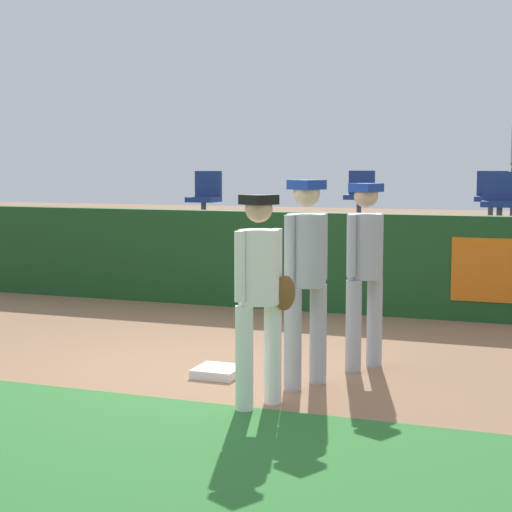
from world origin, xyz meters
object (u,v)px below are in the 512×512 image
object	(u,v)px
seat_front_right	(500,198)
seat_back_center	(360,193)
seat_back_right	(491,194)
seat_front_left	(205,195)
player_fielder_home	(260,286)
first_base	(218,372)
player_runner_visitor	(365,262)
player_coach_visitor	(306,268)

from	to	relation	value
seat_front_right	seat_back_center	bearing A→B (deg)	143.02
seat_back_center	seat_back_right	xyz separation A→B (m)	(2.13, 0.00, 0.00)
seat_back_right	seat_front_left	distance (m)	4.54
seat_front_left	seat_front_right	bearing A→B (deg)	0.01
seat_back_right	seat_front_left	xyz separation A→B (m)	(-4.17, -1.80, -0.00)
player_fielder_home	first_base	bearing A→B (deg)	-109.91
player_runner_visitor	player_coach_visitor	distance (m)	0.87
seat_back_center	seat_front_left	xyz separation A→B (m)	(-2.04, -1.80, -0.00)
seat_back_center	seat_back_right	size ratio (longest dim) A/B	1.00
player_fielder_home	seat_back_right	xyz separation A→B (m)	(1.13, 7.65, 0.49)
first_base	player_runner_visitor	size ratio (longest dim) A/B	0.23
first_base	seat_front_right	xyz separation A→B (m)	(2.08, 5.07, 1.42)
player_coach_visitor	seat_front_left	size ratio (longest dim) A/B	2.13
player_runner_visitor	player_coach_visitor	size ratio (longest dim) A/B	0.98
player_runner_visitor	seat_front_left	world-z (taller)	seat_front_left
first_base	seat_front_left	size ratio (longest dim) A/B	0.48
player_coach_visitor	seat_back_center	bearing A→B (deg)	-144.31
seat_back_right	seat_front_left	world-z (taller)	same
player_fielder_home	player_coach_visitor	world-z (taller)	player_coach_visitor
player_fielder_home	player_coach_visitor	size ratio (longest dim) A/B	0.94
player_fielder_home	seat_front_right	world-z (taller)	seat_front_right
seat_back_right	player_coach_visitor	bearing A→B (deg)	-97.91
seat_front_right	seat_front_left	size ratio (longest dim) A/B	1.00
player_fielder_home	player_runner_visitor	xyz separation A→B (m)	(0.49, 1.51, 0.04)
player_runner_visitor	seat_back_right	world-z (taller)	seat_back_right
first_base	seat_back_right	size ratio (longest dim) A/B	0.48
first_base	seat_back_center	bearing A→B (deg)	92.58
player_runner_visitor	seat_back_right	size ratio (longest dim) A/B	2.08
player_runner_visitor	seat_front_right	size ratio (longest dim) A/B	2.08
player_fielder_home	seat_front_left	bearing A→B (deg)	-124.15
player_runner_visitor	seat_back_center	bearing A→B (deg)	-140.42
first_base	seat_front_left	xyz separation A→B (m)	(-2.35, 5.07, 1.42)
player_fielder_home	player_runner_visitor	size ratio (longest dim) A/B	0.96
first_base	seat_front_right	distance (m)	5.66
player_coach_visitor	seat_back_center	distance (m)	7.05
player_fielder_home	seat_front_left	size ratio (longest dim) A/B	2.01
player_coach_visitor	player_fielder_home	bearing A→B (deg)	13.23
first_base	player_coach_visitor	size ratio (longest dim) A/B	0.22
player_runner_visitor	seat_back_right	bearing A→B (deg)	-160.01
first_base	seat_back_center	world-z (taller)	seat_back_center
seat_back_center	player_runner_visitor	bearing A→B (deg)	-76.32
seat_front_right	player_runner_visitor	bearing A→B (deg)	-101.69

